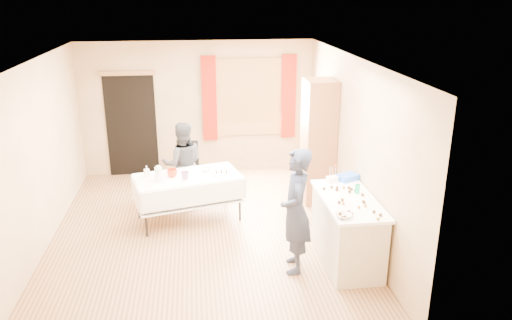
{
  "coord_description": "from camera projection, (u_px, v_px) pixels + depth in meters",
  "views": [
    {
      "loc": [
        -0.07,
        -6.86,
        3.51
      ],
      "look_at": [
        0.79,
        0.0,
        1.13
      ],
      "focal_mm": 35.0,
      "sensor_mm": 36.0,
      "label": 1
    }
  ],
  "objects": [
    {
      "name": "party_table",
      "position": [
        188.0,
        194.0,
        7.88
      ],
      "size": [
        1.8,
        1.22,
        0.75
      ],
      "rotation": [
        0.0,
        0.0,
        0.25
      ],
      "color": "black",
      "rests_on": "floor"
    },
    {
      "name": "soda_can",
      "position": [
        357.0,
        189.0,
        6.69
      ],
      "size": [
        0.08,
        0.08,
        0.12
      ],
      "primitive_type": "cylinder",
      "rotation": [
        0.0,
        0.0,
        0.32
      ],
      "color": "#0A9A57",
      "rests_on": "counter"
    },
    {
      "name": "ceiling",
      "position": [
        198.0,
        59.0,
        6.74
      ],
      "size": [
        4.5,
        5.5,
        0.02
      ],
      "primitive_type": "cube",
      "color": "white",
      "rests_on": "floor"
    },
    {
      "name": "mixing_bowl",
      "position": [
        343.0,
        216.0,
        5.98
      ],
      "size": [
        0.32,
        0.32,
        0.05
      ],
      "primitive_type": "imported",
      "rotation": [
        0.0,
        0.0,
        0.38
      ],
      "color": "white",
      "rests_on": "counter"
    },
    {
      "name": "curtain_left",
      "position": [
        209.0,
        99.0,
        9.63
      ],
      "size": [
        0.28,
        0.06,
        1.65
      ],
      "primitive_type": "cube",
      "color": "#951709",
      "rests_on": "wall_back"
    },
    {
      "name": "window_frame",
      "position": [
        249.0,
        97.0,
        9.77
      ],
      "size": [
        1.32,
        0.06,
        1.52
      ],
      "primitive_type": "cube",
      "color": "olive",
      "rests_on": "wall_back"
    },
    {
      "name": "doorway",
      "position": [
        131.0,
        126.0,
        9.67
      ],
      "size": [
        0.95,
        0.04,
        2.0
      ],
      "primitive_type": "cube",
      "color": "black",
      "rests_on": "floor"
    },
    {
      "name": "door_lintel",
      "position": [
        127.0,
        73.0,
        9.31
      ],
      "size": [
        1.05,
        0.06,
        0.08
      ],
      "primitive_type": "cube",
      "color": "olive",
      "rests_on": "wall_back"
    },
    {
      "name": "wall_back",
      "position": [
        198.0,
        108.0,
        9.76
      ],
      "size": [
        4.5,
        0.02,
        2.6
      ],
      "primitive_type": "cube",
      "color": "tan",
      "rests_on": "floor"
    },
    {
      "name": "chair",
      "position": [
        187.0,
        178.0,
        8.96
      ],
      "size": [
        0.48,
        0.48,
        0.96
      ],
      "rotation": [
        0.0,
        0.0,
        -0.25
      ],
      "color": "black",
      "rests_on": "floor"
    },
    {
      "name": "pitcher",
      "position": [
        159.0,
        174.0,
        7.52
      ],
      "size": [
        0.13,
        0.13,
        0.22
      ],
      "primitive_type": "cylinder",
      "rotation": [
        0.0,
        0.0,
        0.15
      ],
      "color": "silver",
      "rests_on": "party_table"
    },
    {
      "name": "cabinet",
      "position": [
        318.0,
        142.0,
        8.44
      ],
      "size": [
        0.5,
        0.6,
        2.12
      ],
      "primitive_type": "cube",
      "color": "brown",
      "rests_on": "floor"
    },
    {
      "name": "window_pane",
      "position": [
        249.0,
        97.0,
        9.76
      ],
      "size": [
        1.2,
        0.02,
        1.4
      ],
      "primitive_type": "cube",
      "color": "white",
      "rests_on": "wall_back"
    },
    {
      "name": "cup_red",
      "position": [
        172.0,
        173.0,
        7.71
      ],
      "size": [
        0.17,
        0.17,
        0.12
      ],
      "primitive_type": "imported",
      "rotation": [
        0.0,
        0.0,
        -0.06
      ],
      "color": "red",
      "rests_on": "party_table"
    },
    {
      "name": "cake_balls",
      "position": [
        351.0,
        201.0,
        6.39
      ],
      "size": [
        0.52,
        1.08,
        0.04
      ],
      "color": "#3F2314",
      "rests_on": "counter"
    },
    {
      "name": "pastry_tray",
      "position": [
        221.0,
        173.0,
        7.87
      ],
      "size": [
        0.33,
        0.29,
        0.02
      ],
      "primitive_type": "cube",
      "rotation": [
        0.0,
        0.0,
        0.37
      ],
      "color": "white",
      "rests_on": "party_table"
    },
    {
      "name": "wall_front",
      "position": [
        208.0,
        243.0,
        4.58
      ],
      "size": [
        4.5,
        0.02,
        2.6
      ],
      "primitive_type": "cube",
      "color": "tan",
      "rests_on": "floor"
    },
    {
      "name": "counter",
      "position": [
        347.0,
        230.0,
        6.68
      ],
      "size": [
        0.69,
        1.45,
        0.91
      ],
      "color": "beige",
      "rests_on": "floor"
    },
    {
      "name": "wall_left",
      "position": [
        37.0,
        158.0,
        6.9
      ],
      "size": [
        0.02,
        5.5,
        2.6
      ],
      "primitive_type": "cube",
      "color": "tan",
      "rests_on": "floor"
    },
    {
      "name": "wall_right",
      "position": [
        353.0,
        145.0,
        7.44
      ],
      "size": [
        0.02,
        5.5,
        2.6
      ],
      "primitive_type": "cube",
      "color": "tan",
      "rests_on": "floor"
    },
    {
      "name": "blue_basket",
      "position": [
        348.0,
        177.0,
        7.16
      ],
      "size": [
        0.36,
        0.3,
        0.08
      ],
      "primitive_type": "cube",
      "rotation": [
        0.0,
        0.0,
        0.42
      ],
      "color": "blue",
      "rests_on": "counter"
    },
    {
      "name": "bottle",
      "position": [
        147.0,
        171.0,
        7.72
      ],
      "size": [
        0.12,
        0.12,
        0.17
      ],
      "primitive_type": "imported",
      "rotation": [
        0.0,
        0.0,
        0.29
      ],
      "color": "white",
      "rests_on": "party_table"
    },
    {
      "name": "curtain_right",
      "position": [
        289.0,
        97.0,
        9.82
      ],
      "size": [
        0.28,
        0.06,
        1.65
      ],
      "primitive_type": "cube",
      "color": "#951709",
      "rests_on": "wall_back"
    },
    {
      "name": "woman",
      "position": [
        183.0,
        164.0,
        8.39
      ],
      "size": [
        0.77,
        0.63,
        1.44
      ],
      "primitive_type": "imported",
      "rotation": [
        0.0,
        0.0,
        3.2
      ],
      "color": "black",
      "rests_on": "floor"
    },
    {
      "name": "cup_rainbow",
      "position": [
        185.0,
        176.0,
        7.62
      ],
      "size": [
        0.23,
        0.23,
        0.12
      ],
      "primitive_type": "imported",
      "rotation": [
        0.0,
        0.0,
        0.44
      ],
      "color": "red",
      "rests_on": "party_table"
    },
    {
      "name": "foam_block",
      "position": [
        332.0,
        179.0,
        7.08
      ],
      "size": [
        0.17,
        0.14,
        0.08
      ],
      "primitive_type": "cube",
      "rotation": [
        0.0,
        0.0,
        0.29
      ],
      "color": "white",
      "rests_on": "counter"
    },
    {
      "name": "girl",
      "position": [
        296.0,
        211.0,
        6.35
      ],
      "size": [
        0.7,
        0.54,
        1.66
      ],
      "primitive_type": "imported",
      "rotation": [
        0.0,
        0.0,
        -1.69
      ],
      "color": "#1D243C",
      "rests_on": "floor"
    },
    {
      "name": "floor",
      "position": [
        204.0,
        233.0,
        7.59
      ],
      "size": [
        4.5,
        5.5,
        0.02
      ],
      "primitive_type": "cube",
      "color": "#9E7047",
      "rests_on": "ground"
    },
    {
      "name": "small_bowl",
      "position": [
        206.0,
        170.0,
        7.97
      ],
      "size": [
        0.3,
        0.3,
        0.05
      ],
      "primitive_type": "imported",
      "rotation": [
        0.0,
        0.0,
        0.53
      ],
      "color": "white",
      "rests_on": "party_table"
    }
  ]
}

